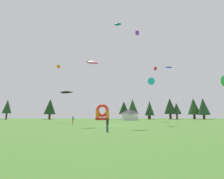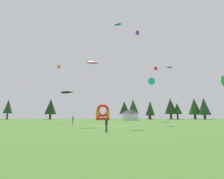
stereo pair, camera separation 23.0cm
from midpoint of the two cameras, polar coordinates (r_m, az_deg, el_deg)
ground_plane at (r=31.05m, az=0.61°, el=-12.31°), size 120.00×120.00×0.00m
kite_purple_box at (r=52.78m, az=9.00°, el=18.86°), size 5.16×6.15×26.93m
kite_pink_parafoil at (r=35.04m, az=-6.66°, el=9.27°), size 5.37×2.84×13.26m
kite_cyan_delta at (r=55.34m, az=14.14°, el=2.90°), size 5.26×4.61×14.29m
kite_blue_parafoil at (r=65.78m, az=19.40°, el=7.32°), size 8.23×1.48×20.15m
kite_orange_diamond at (r=55.41m, az=-17.96°, el=7.37°), size 5.18×1.08×17.61m
kite_black_parafoil at (r=43.91m, az=-15.29°, el=-0.88°), size 3.47×1.62×8.34m
kite_red_box at (r=57.34m, az=15.11°, el=7.02°), size 2.97×2.15×17.82m
kite_teal_parafoil at (r=44.54m, az=2.29°, el=21.64°), size 11.88×0.82×25.04m
kite_lime_diamond at (r=49.26m, az=-7.92°, el=9.36°), size 1.22×4.24×17.87m
person_near_camera at (r=34.25m, az=-13.30°, el=-10.15°), size 0.30×0.30×1.62m
person_midfield at (r=19.00m, az=-1.61°, el=-11.67°), size 0.37×0.37×1.57m
inflatable_blue_arch at (r=65.18m, az=-3.10°, el=-8.57°), size 5.21×4.86×6.09m
festival_tent at (r=59.84m, az=6.45°, el=-8.68°), size 5.19×3.13×4.00m
tree_row_0 at (r=83.12m, az=-32.39°, el=-5.03°), size 3.55×3.55×8.44m
tree_row_1 at (r=75.96m, az=-20.51°, el=-5.65°), size 4.94×4.94×8.70m
tree_row_2 at (r=71.66m, az=4.43°, el=-6.38°), size 4.62×4.62×7.74m
tree_row_3 at (r=77.59m, az=7.45°, el=-5.83°), size 4.88×4.88×9.22m
tree_row_4 at (r=74.26m, az=12.84°, el=-7.19°), size 3.22×3.22×5.93m
tree_row_5 at (r=75.62m, az=13.26°, el=-6.35°), size 3.95×3.95×8.17m
tree_row_6 at (r=79.60m, az=19.80°, el=-5.47°), size 5.43×5.43×9.50m
tree_row_7 at (r=79.86m, az=21.84°, el=-6.18°), size 4.05×4.05×7.28m
tree_row_8 at (r=86.54m, az=26.84°, el=-5.28°), size 5.65×5.65×9.73m
tree_row_9 at (r=83.68m, az=29.48°, el=-5.16°), size 5.22×5.22×9.43m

